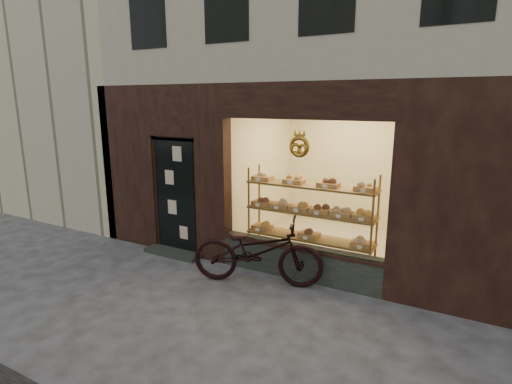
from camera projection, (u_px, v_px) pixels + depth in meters
The scene contains 4 objects.
ground at pixel (198, 335), 4.93m from camera, with size 90.00×90.00×0.00m, color #3A3A3A.
neighbor_left at pixel (59, 48), 13.12m from camera, with size 12.00×7.00×9.00m, color beige.
display_shelf at pixel (310, 219), 6.70m from camera, with size 2.20×0.45×1.70m.
bicycle at pixel (257, 251), 6.21m from camera, with size 0.71×2.05×1.08m, color black.
Camera 1 is at (2.75, -3.52, 2.83)m, focal length 28.00 mm.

